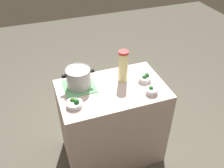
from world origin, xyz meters
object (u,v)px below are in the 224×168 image
(cooking_pot, at_px, (79,78))
(lemonade_pitcher, at_px, (123,66))
(broccoli_bowl_back, at_px, (75,103))
(broccoli_bowl_center, at_px, (152,90))
(broccoli_bowl_front, at_px, (145,78))

(cooking_pot, distance_m, lemonade_pitcher, 0.43)
(cooking_pot, height_order, broccoli_bowl_back, cooking_pot)
(lemonade_pitcher, xyz_separation_m, broccoli_bowl_back, (-0.52, -0.21, -0.13))
(broccoli_bowl_center, bearing_deg, lemonade_pitcher, 122.29)
(broccoli_bowl_front, xyz_separation_m, broccoli_bowl_back, (-0.72, -0.13, -0.00))
(broccoli_bowl_front, bearing_deg, broccoli_bowl_center, -97.44)
(cooking_pot, relative_size, broccoli_bowl_back, 2.16)
(broccoli_bowl_front, xyz_separation_m, broccoli_bowl_center, (-0.02, -0.19, 0.00))
(cooking_pot, distance_m, broccoli_bowl_center, 0.67)
(broccoli_bowl_center, bearing_deg, broccoli_bowl_front, 82.56)
(cooking_pot, bearing_deg, broccoli_bowl_center, -27.47)
(lemonade_pitcher, height_order, broccoli_bowl_center, lemonade_pitcher)
(cooking_pot, bearing_deg, lemonade_pitcher, -4.94)
(broccoli_bowl_back, bearing_deg, cooking_pot, 68.10)
(cooking_pot, relative_size, lemonade_pitcher, 0.94)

